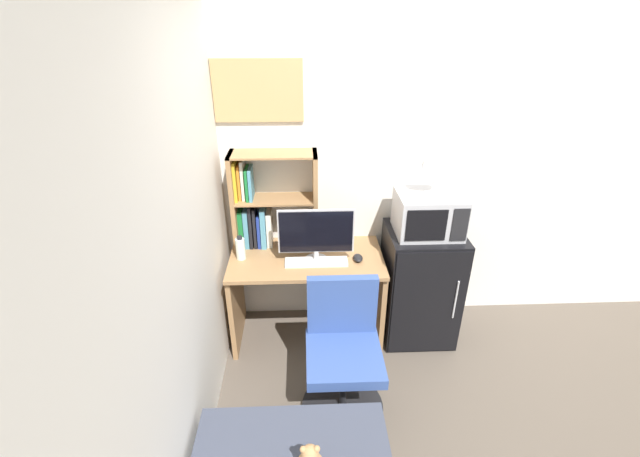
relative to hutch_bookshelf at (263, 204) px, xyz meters
name	(u,v)px	position (x,y,z in m)	size (l,w,h in m)	color
wall_back	(486,167)	(1.70, 0.13, 0.22)	(6.40, 0.04, 2.60)	silver
wall_left	(152,306)	(-0.32, -1.49, 0.22)	(0.04, 4.40, 2.60)	silver
desk	(307,282)	(0.31, -0.20, -0.57)	(1.14, 0.61, 0.73)	#997047
hutch_bookshelf	(263,204)	(0.00, 0.00, 0.00)	(0.63, 0.24, 0.74)	#997047
monitor	(316,234)	(0.38, -0.26, -0.12)	(0.54, 0.18, 0.41)	#B7B7BC
keyboard	(316,262)	(0.38, -0.29, -0.33)	(0.45, 0.12, 0.02)	silver
computer_mouse	(358,258)	(0.69, -0.26, -0.32)	(0.07, 0.11, 0.04)	black
water_bottle	(241,248)	(-0.17, -0.20, -0.26)	(0.07, 0.07, 0.19)	silver
mini_fridge	(420,285)	(1.19, -0.20, -0.62)	(0.55, 0.53, 0.92)	black
microwave	(429,214)	(1.19, -0.19, -0.01)	(0.46, 0.38, 0.30)	#ADADB2
desk_fan	(436,170)	(1.20, -0.20, 0.32)	(0.20, 0.11, 0.30)	silver
desk_chair	(343,358)	(0.53, -0.89, -0.69)	(0.54, 0.54, 0.90)	black
wall_corkboard	(258,91)	(0.01, 0.10, 0.80)	(0.61, 0.02, 0.42)	tan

